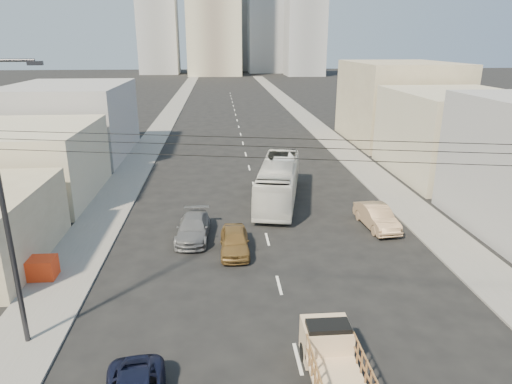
{
  "coord_description": "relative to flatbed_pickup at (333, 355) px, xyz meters",
  "views": [
    {
      "loc": [
        -2.99,
        -13.49,
        12.44
      ],
      "look_at": [
        -0.8,
        13.43,
        3.5
      ],
      "focal_mm": 32.0,
      "sensor_mm": 36.0,
      "label": 1
    }
  ],
  "objects": [
    {
      "name": "sidewalk_left",
      "position": [
        -12.84,
        69.29,
        -1.03
      ],
      "size": [
        3.5,
        180.0,
        0.12
      ],
      "primitive_type": "cube",
      "color": "slate",
      "rests_on": "ground"
    },
    {
      "name": "sidewalk_right",
      "position": [
        10.66,
        69.29,
        -1.03
      ],
      "size": [
        3.5,
        180.0,
        0.12
      ],
      "primitive_type": "cube",
      "color": "slate",
      "rests_on": "ground"
    },
    {
      "name": "lane_dashes",
      "position": [
        -1.09,
        52.29,
        -1.09
      ],
      "size": [
        0.15,
        104.0,
        0.01
      ],
      "color": "silver",
      "rests_on": "ground"
    },
    {
      "name": "flatbed_pickup",
      "position": [
        0.0,
        0.0,
        0.0
      ],
      "size": [
        1.95,
        4.41,
        1.9
      ],
      "color": "#D1B28C",
      "rests_on": "ground"
    },
    {
      "name": "city_bus",
      "position": [
        0.59,
        20.88,
        0.56
      ],
      "size": [
        5.19,
        12.22,
        3.32
      ],
      "primitive_type": "imported",
      "rotation": [
        0.0,
        0.0,
        -0.21
      ],
      "color": "silver",
      "rests_on": "ground"
    },
    {
      "name": "sedan_brown",
      "position": [
        -3.31,
        11.53,
        -0.35
      ],
      "size": [
        1.79,
        4.39,
        1.49
      ],
      "primitive_type": "imported",
      "rotation": [
        0.0,
        0.0,
        -0.01
      ],
      "color": "brown",
      "rests_on": "ground"
    },
    {
      "name": "sedan_tan",
      "position": [
        6.74,
        14.69,
        -0.3
      ],
      "size": [
        2.11,
        4.93,
        1.58
      ],
      "primitive_type": "imported",
      "rotation": [
        0.0,
        0.0,
        0.09
      ],
      "color": "tan",
      "rests_on": "ground"
    },
    {
      "name": "sedan_grey",
      "position": [
        -5.95,
        13.87,
        -0.36
      ],
      "size": [
        2.35,
        5.16,
        1.47
      ],
      "primitive_type": "imported",
      "rotation": [
        0.0,
        0.0,
        -0.06
      ],
      "color": "slate",
      "rests_on": "ground"
    },
    {
      "name": "streetlamp_left",
      "position": [
        -12.48,
        3.29,
        5.34
      ],
      "size": [
        2.36,
        0.25,
        12.0
      ],
      "color": "#2D2D33",
      "rests_on": "ground"
    },
    {
      "name": "overhead_wires",
      "position": [
        -1.09,
        0.79,
        7.87
      ],
      "size": [
        23.01,
        5.02,
        0.72
      ],
      "color": "black",
      "rests_on": "ground"
    },
    {
      "name": "crate_stack",
      "position": [
        -14.09,
        8.97,
        -0.4
      ],
      "size": [
        1.8,
        1.2,
        1.14
      ],
      "color": "red",
      "rests_on": "sidewalk_left"
    },
    {
      "name": "bldg_right_mid",
      "position": [
        18.41,
        27.29,
        2.91
      ],
      "size": [
        11.0,
        14.0,
        8.0
      ],
      "primitive_type": "cube",
      "color": "#B9B295",
      "rests_on": "ground"
    },
    {
      "name": "bldg_right_far",
      "position": [
        18.91,
        43.29,
        3.91
      ],
      "size": [
        12.0,
        16.0,
        10.0
      ],
      "primitive_type": "cube",
      "color": "tan",
      "rests_on": "ground"
    },
    {
      "name": "bldg_left_mid",
      "position": [
        -20.09,
        23.29,
        1.91
      ],
      "size": [
        11.0,
        12.0,
        6.0
      ],
      "primitive_type": "cube",
      "color": "#B9B295",
      "rests_on": "ground"
    },
    {
      "name": "bldg_left_far",
      "position": [
        -20.59,
        38.29,
        2.91
      ],
      "size": [
        12.0,
        16.0,
        8.0
      ],
      "primitive_type": "cube",
      "color": "#99999C",
      "rests_on": "ground"
    },
    {
      "name": "midrise_ne",
      "position": [
        16.91,
        184.29,
        18.91
      ],
      "size": [
        16.0,
        16.0,
        40.0
      ],
      "primitive_type": "cube",
      "color": "#909398",
      "rests_on": "ground"
    },
    {
      "name": "midrise_nw",
      "position": [
        -27.09,
        179.29,
        15.91
      ],
      "size": [
        15.0,
        15.0,
        34.0
      ],
      "primitive_type": "cube",
      "color": "#909398",
      "rests_on": "ground"
    },
    {
      "name": "midrise_back",
      "position": [
        4.91,
        199.29,
        20.91
      ],
      "size": [
        18.0,
        18.0,
        44.0
      ],
      "primitive_type": "cube",
      "color": "#99999C",
      "rests_on": "ground"
    },
    {
      "name": "midrise_east",
      "position": [
        28.91,
        164.29,
        12.91
      ],
      "size": [
        14.0,
        14.0,
        28.0
      ],
      "primitive_type": "cube",
      "color": "#909398",
      "rests_on": "ground"
    }
  ]
}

